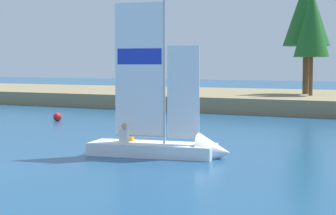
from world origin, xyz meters
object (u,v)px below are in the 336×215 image
Objects in this scene: shoreline_tree_left at (307,11)px; sailboat at (173,143)px; shoreline_tree_midleft at (312,24)px; channel_buoy at (57,117)px.

shoreline_tree_left is 1.39× the size of sailboat.
channel_buoy is (-10.04, -13.89, -5.50)m from shoreline_tree_midleft.
channel_buoy is (-11.11, 7.66, -0.21)m from sailboat.
shoreline_tree_midleft is at bearing -66.34° from shoreline_tree_left.
sailboat is (1.95, -23.56, -6.34)m from shoreline_tree_left.
sailboat is (1.07, -21.55, -5.29)m from shoreline_tree_midleft.
shoreline_tree_midleft is 18.00m from channel_buoy.
shoreline_tree_left reaches higher than sailboat.
channel_buoy is at bearing -119.93° from shoreline_tree_left.
shoreline_tree_left is at bearing 113.66° from shoreline_tree_midleft.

